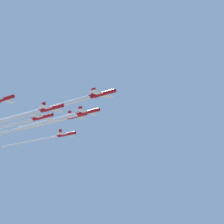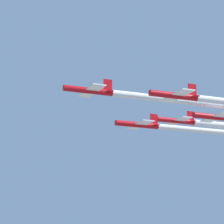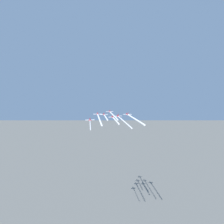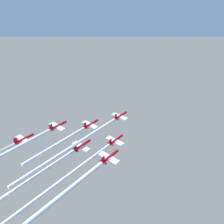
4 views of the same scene
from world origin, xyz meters
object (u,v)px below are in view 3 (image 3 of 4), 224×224
(jet_0, at_px, (110,111))
(jet_1, at_px, (104,114))
(jet_4, at_px, (113,117))
(jet_2, at_px, (118,116))
(jet_3, at_px, (97,114))
(jet_6, at_px, (90,120))
(jet_5, at_px, (127,114))

(jet_0, xyz_separation_m, jet_1, (-0.39, -14.11, -1.45))
(jet_4, bearing_deg, jet_1, 120.47)
(jet_2, relative_size, jet_4, 1.00)
(jet_0, height_order, jet_3, jet_3)
(jet_4, height_order, jet_6, jet_4)
(jet_6, bearing_deg, jet_1, 59.53)
(jet_0, bearing_deg, jet_3, -120.47)
(jet_5, height_order, jet_6, jet_5)
(jet_0, relative_size, jet_5, 1.00)
(jet_3, height_order, jet_6, jet_3)
(jet_2, distance_m, jet_6, 37.59)
(jet_1, height_order, jet_3, jet_3)
(jet_3, height_order, jet_5, jet_3)
(jet_2, xyz_separation_m, jet_6, (-13.31, -35.15, 0.83))
(jet_0, distance_m, jet_3, 28.25)
(jet_3, bearing_deg, jet_2, 29.54)
(jet_3, distance_m, jet_5, 28.65)
(jet_1, relative_size, jet_3, 1.00)
(jet_3, bearing_deg, jet_4, -0.00)
(jet_0, xyz_separation_m, jet_2, (12.15, -7.19, -3.32))
(jet_3, xyz_separation_m, jet_4, (12.54, 6.92, -3.15))
(jet_6, bearing_deg, jet_4, 29.54)
(jet_0, distance_m, jet_1, 14.19)
(jet_0, bearing_deg, jet_4, -90.00)
(jet_2, distance_m, jet_3, 25.03)
(jet_0, relative_size, jet_4, 1.00)
(jet_0, xyz_separation_m, jet_6, (-1.16, -42.34, -2.49))
(jet_2, xyz_separation_m, jet_5, (12.15, -7.19, 3.32))
(jet_4, xyz_separation_m, jet_6, (-12.92, -21.04, -0.13))
(jet_2, height_order, jet_6, jet_6)
(jet_2, height_order, jet_3, jet_3)
(jet_0, relative_size, jet_1, 1.00)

